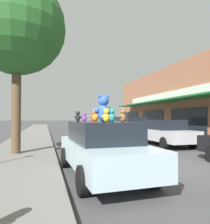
# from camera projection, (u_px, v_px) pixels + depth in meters

# --- Properties ---
(ground_plane) EXTENTS (260.00, 260.00, 0.00)m
(ground_plane) POSITION_uv_depth(u_px,v_px,m) (174.00, 166.00, 7.35)
(ground_plane) COLOR #424244
(sidewalk_near) EXTENTS (2.90, 90.00, 0.16)m
(sidewalk_near) POSITION_uv_depth(u_px,v_px,m) (7.00, 175.00, 5.97)
(sidewalk_near) COLOR slate
(sidewalk_near) RESTS_ON ground_plane
(plush_art_car) EXTENTS (2.07, 4.60, 1.53)m
(plush_art_car) POSITION_uv_depth(u_px,v_px,m) (102.00, 147.00, 6.19)
(plush_art_car) COLOR #ADC6D1
(plush_art_car) RESTS_ON ground_plane
(teddy_bear_giant) EXTENTS (0.59, 0.41, 0.78)m
(teddy_bear_giant) POSITION_uv_depth(u_px,v_px,m) (103.00, 108.00, 6.14)
(teddy_bear_giant) COLOR blue
(teddy_bear_giant) RESTS_ON plush_art_car
(teddy_bear_red) EXTENTS (0.20, 0.15, 0.27)m
(teddy_bear_red) POSITION_uv_depth(u_px,v_px,m) (94.00, 117.00, 6.74)
(teddy_bear_red) COLOR red
(teddy_bear_red) RESTS_ON plush_art_car
(teddy_bear_green) EXTENTS (0.18, 0.22, 0.30)m
(teddy_bear_green) POSITION_uv_depth(u_px,v_px,m) (112.00, 117.00, 6.69)
(teddy_bear_green) COLOR green
(teddy_bear_green) RESTS_ON plush_art_car
(teddy_bear_orange) EXTENTS (0.24, 0.28, 0.38)m
(teddy_bear_orange) POSITION_uv_depth(u_px,v_px,m) (95.00, 115.00, 6.55)
(teddy_bear_orange) COLOR orange
(teddy_bear_orange) RESTS_ON plush_art_car
(teddy_bear_brown) EXTENTS (0.25, 0.22, 0.35)m
(teddy_bear_brown) POSITION_uv_depth(u_px,v_px,m) (123.00, 115.00, 5.37)
(teddy_bear_brown) COLOR olive
(teddy_bear_brown) RESTS_ON plush_art_car
(teddy_bear_yellow) EXTENTS (0.27, 0.17, 0.35)m
(teddy_bear_yellow) POSITION_uv_depth(u_px,v_px,m) (106.00, 115.00, 5.56)
(teddy_bear_yellow) COLOR yellow
(teddy_bear_yellow) RESTS_ON plush_art_car
(teddy_bear_pink) EXTENTS (0.26, 0.20, 0.34)m
(teddy_bear_pink) POSITION_uv_depth(u_px,v_px,m) (109.00, 116.00, 6.88)
(teddy_bear_pink) COLOR pink
(teddy_bear_pink) RESTS_ON plush_art_car
(teddy_bear_purple) EXTENTS (0.22, 0.15, 0.29)m
(teddy_bear_purple) POSITION_uv_depth(u_px,v_px,m) (84.00, 117.00, 7.21)
(teddy_bear_purple) COLOR purple
(teddy_bear_purple) RESTS_ON plush_art_car
(teddy_bear_teal) EXTENTS (0.29, 0.19, 0.38)m
(teddy_bear_teal) POSITION_uv_depth(u_px,v_px,m) (112.00, 115.00, 6.15)
(teddy_bear_teal) COLOR teal
(teddy_bear_teal) RESTS_ON plush_art_car
(teddy_bear_black) EXTENTS (0.25, 0.17, 0.33)m
(teddy_bear_black) POSITION_uv_depth(u_px,v_px,m) (78.00, 116.00, 7.10)
(teddy_bear_black) COLOR black
(teddy_bear_black) RESTS_ON plush_art_car
(parked_car_far_center) EXTENTS (1.92, 4.67, 1.53)m
(parked_car_far_center) POSITION_uv_depth(u_px,v_px,m) (164.00, 132.00, 12.96)
(parked_car_far_center) COLOR #B7B7BC
(parked_car_far_center) RESTS_ON ground_plane
(parked_car_far_right) EXTENTS (1.97, 4.69, 1.72)m
(parked_car_far_right) POSITION_uv_depth(u_px,v_px,m) (130.00, 126.00, 18.17)
(parked_car_far_right) COLOR #336B3D
(parked_car_far_right) RESTS_ON ground_plane
(street_tree) EXTENTS (4.08, 4.08, 7.39)m
(street_tree) POSITION_uv_depth(u_px,v_px,m) (17.00, 27.00, 9.24)
(street_tree) COLOR brown
(street_tree) RESTS_ON sidewalk_near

